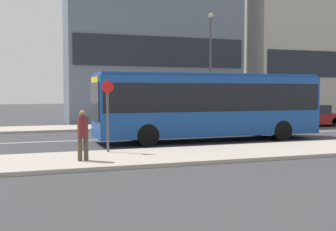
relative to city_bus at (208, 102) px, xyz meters
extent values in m
plane|color=#3A3A3D|center=(-3.01, 2.03, -1.82)|extent=(120.00, 120.00, 0.00)
cube|color=#B2A899|center=(-3.01, -4.22, -1.76)|extent=(44.00, 3.50, 0.13)
cube|color=#B2A899|center=(-3.01, 8.28, -1.76)|extent=(44.00, 3.50, 0.13)
cube|color=silver|center=(-3.01, 2.03, -1.82)|extent=(41.80, 0.16, 0.01)
cube|color=#1E232D|center=(1.47, 11.50, 3.45)|extent=(13.05, 0.08, 2.20)
cube|color=#B7B2A3|center=(18.29, 14.87, 6.61)|extent=(16.48, 6.68, 16.86)
cube|color=#194793|center=(0.01, 0.00, -0.16)|extent=(10.70, 2.46, 2.71)
cube|color=black|center=(0.01, 0.00, 0.25)|extent=(10.49, 2.49, 1.25)
cube|color=#194793|center=(0.01, 0.00, 1.27)|extent=(10.54, 2.26, 0.14)
cube|color=black|center=(-5.36, 0.00, 0.09)|extent=(0.05, 2.16, 1.63)
cube|color=yellow|center=(-5.36, 0.00, 0.99)|extent=(0.04, 1.72, 0.32)
cylinder|color=black|center=(-3.31, -1.12, -1.34)|extent=(0.96, 0.28, 0.96)
cylinder|color=black|center=(-3.31, 1.12, -1.34)|extent=(0.96, 0.28, 0.96)
cylinder|color=black|center=(3.33, -1.12, -1.34)|extent=(0.96, 0.28, 0.96)
cylinder|color=black|center=(3.33, 1.12, -1.34)|extent=(0.96, 0.28, 0.96)
cube|color=maroon|center=(10.00, 5.41, -1.34)|extent=(4.13, 1.79, 0.68)
cube|color=#21262B|center=(9.87, 5.41, -0.70)|extent=(2.27, 1.57, 0.60)
cylinder|color=black|center=(11.28, 4.61, -1.52)|extent=(0.60, 0.18, 0.60)
cylinder|color=black|center=(11.28, 6.22, -1.52)|extent=(0.60, 0.18, 0.60)
cylinder|color=black|center=(8.72, 4.61, -1.52)|extent=(0.60, 0.18, 0.60)
cylinder|color=black|center=(8.72, 6.22, -1.52)|extent=(0.60, 0.18, 0.60)
cylinder|color=#4C4233|center=(-6.58, -4.70, -1.32)|extent=(0.15, 0.15, 0.75)
cylinder|color=#4C4233|center=(-6.39, -4.66, -1.32)|extent=(0.15, 0.15, 0.75)
cylinder|color=maroon|center=(-6.49, -4.68, -0.61)|extent=(0.34, 0.34, 0.65)
sphere|color=#936B4C|center=(-6.49, -4.68, -0.18)|extent=(0.21, 0.21, 0.21)
cylinder|color=#4C4C51|center=(-5.36, -2.98, -0.37)|extent=(0.09, 0.09, 2.65)
cylinder|color=red|center=(-5.36, -3.04, 0.69)|extent=(0.44, 0.03, 0.44)
cylinder|color=#4C4C51|center=(3.49, 7.45, 1.86)|extent=(0.14, 0.14, 7.10)
sphere|color=silver|center=(3.49, 7.45, 5.51)|extent=(0.36, 0.36, 0.36)
camera|label=1|loc=(-8.21, -18.21, 0.54)|focal=45.00mm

